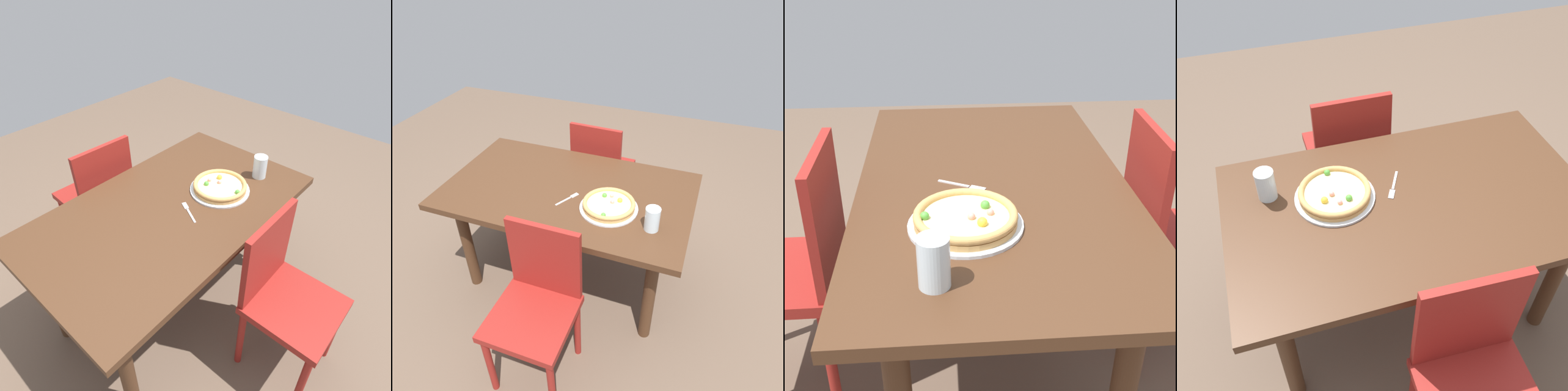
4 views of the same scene
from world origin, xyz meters
TOP-DOWN VIEW (x-y plane):
  - ground_plane at (0.00, 0.00)m, footprint 6.00×6.00m
  - dining_table at (0.00, 0.00)m, footprint 1.47×0.87m
  - chair_near at (0.09, -0.65)m, footprint 0.40×0.40m
  - chair_far at (-0.01, 0.65)m, footprint 0.42×0.42m
  - plate at (0.28, -0.10)m, footprint 0.33×0.33m
  - pizza at (0.28, -0.10)m, footprint 0.29×0.29m
  - fork at (0.04, -0.09)m, footprint 0.09×0.15m
  - drinking_glass at (0.54, -0.19)m, footprint 0.08×0.08m

SIDE VIEW (x-z plane):
  - ground_plane at x=0.00m, z-range 0.00..0.00m
  - chair_near at x=0.09m, z-range 0.05..0.95m
  - chair_far at x=-0.01m, z-range 0.05..0.95m
  - dining_table at x=0.00m, z-range 0.27..1.00m
  - fork at x=0.04m, z-range 0.74..0.74m
  - plate at x=0.28m, z-range 0.74..0.75m
  - pizza at x=0.28m, z-range 0.74..0.79m
  - drinking_glass at x=0.54m, z-range 0.74..0.87m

